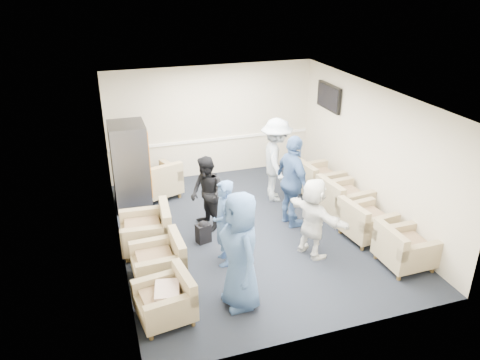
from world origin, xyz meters
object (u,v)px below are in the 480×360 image
object	(u,v)px
armchair_right_near	(403,249)
person_back_right	(276,160)
armchair_left_mid	(162,262)
person_front_right	(313,218)
armchair_left_near	(168,301)
vending_machine	(130,166)
person_mid_right	(293,182)
armchair_right_far	(316,181)
person_mid_left	(224,223)
armchair_right_midnear	(364,223)
armchair_right_midfar	(342,200)
person_back_left	(207,194)
person_front_left	(240,251)
armchair_left_far	(149,232)
armchair_corner	(158,182)

from	to	relation	value
armchair_right_near	person_back_right	bearing A→B (deg)	18.61
armchair_left_mid	person_front_right	distance (m)	2.70
armchair_left_near	person_back_right	world-z (taller)	person_back_right
vending_machine	person_mid_right	distance (m)	3.44
armchair_left_mid	armchair_right_far	distance (m)	4.35
person_mid_left	armchair_right_midnear	bearing A→B (deg)	95.86
armchair_right_midfar	person_front_right	size ratio (longest dim) A/B	0.66
vending_machine	person_back_left	bearing A→B (deg)	-48.96
armchair_left_near	person_front_left	distance (m)	1.27
armchair_left_near	armchair_right_midfar	world-z (taller)	armchair_right_midfar
armchair_left_near	armchair_right_midnear	distance (m)	4.07
person_front_left	armchair_right_near	bearing A→B (deg)	87.38
person_mid_left	person_back_left	distance (m)	1.24
person_front_right	armchair_right_near	bearing A→B (deg)	-141.13
armchair_right_near	vending_machine	xyz separation A→B (m)	(-4.13, 3.76, 0.59)
armchair_left_far	person_mid_left	world-z (taller)	person_mid_left
armchair_left_near	person_front_right	size ratio (longest dim) A/B	0.59
armchair_corner	person_front_left	world-z (taller)	person_front_left
armchair_right_near	vending_machine	distance (m)	5.62
armchair_right_near	person_mid_left	distance (m)	3.09
armchair_left_near	armchair_left_mid	world-z (taller)	armchair_left_mid
person_front_left	person_back_left	size ratio (longest dim) A/B	1.25
armchair_corner	person_back_right	size ratio (longest dim) A/B	0.62
armchair_left_far	armchair_right_midnear	size ratio (longest dim) A/B	1.03
armchair_left_near	armchair_left_far	size ratio (longest dim) A/B	0.92
armchair_left_near	person_mid_right	xyz separation A→B (m)	(2.82, 2.01, 0.63)
person_mid_left	person_front_right	bearing A→B (deg)	88.29
armchair_left_near	person_mid_right	distance (m)	3.52
armchair_left_near	person_back_right	bearing A→B (deg)	128.69
person_front_left	person_mid_left	size ratio (longest dim) A/B	1.20
person_back_right	person_mid_right	xyz separation A→B (m)	(-0.13, -1.17, 0.01)
armchair_right_far	person_front_right	bearing A→B (deg)	145.98
person_mid_left	person_front_right	xyz separation A→B (m)	(1.56, -0.24, -0.04)
armchair_corner	person_back_right	world-z (taller)	person_back_right
armchair_right_near	person_back_left	world-z (taller)	person_back_left
armchair_right_far	armchair_corner	world-z (taller)	armchair_corner
vending_machine	person_back_left	world-z (taller)	vending_machine
person_back_left	person_mid_right	world-z (taller)	person_mid_right
person_back_left	person_mid_right	size ratio (longest dim) A/B	0.80
armchair_right_midnear	person_mid_right	bearing A→B (deg)	43.09
armchair_right_far	armchair_left_near	bearing A→B (deg)	122.30
armchair_right_far	person_mid_left	size ratio (longest dim) A/B	0.63
armchair_left_mid	person_back_right	size ratio (longest dim) A/B	0.45
person_mid_left	armchair_left_mid	bearing A→B (deg)	-74.84
armchair_right_far	armchair_right_near	bearing A→B (deg)	177.16
armchair_left_mid	person_mid_left	bearing A→B (deg)	96.00
armchair_right_midfar	person_mid_left	bearing A→B (deg)	101.65
armchair_right_near	person_back_left	distance (m)	3.68
armchair_right_near	armchair_left_mid	bearing A→B (deg)	76.36
person_front_left	person_mid_left	world-z (taller)	person_front_left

